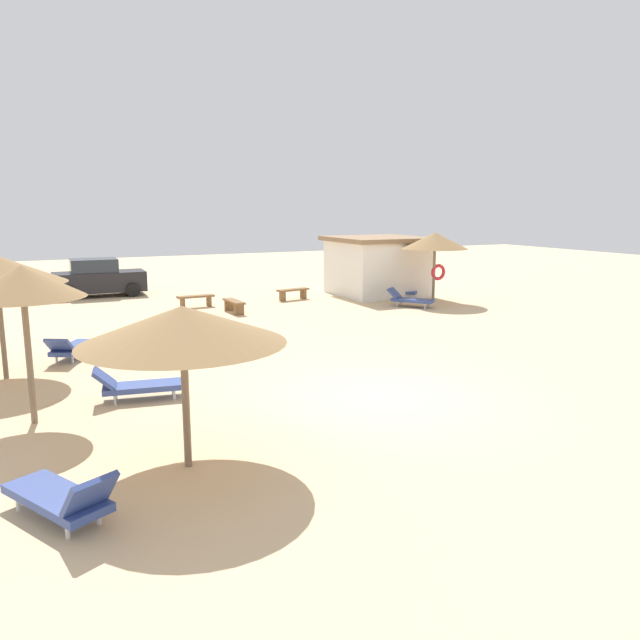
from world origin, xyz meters
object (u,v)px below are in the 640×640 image
Objects in this scene: parasol_1 at (22,283)px; bench_2 at (234,304)px; beach_cabana at (377,265)px; lounger_2 at (72,347)px; parasol_0 at (435,241)px; lounger_5 at (409,299)px; bench_1 at (196,299)px; lounger_6 at (138,385)px; parked_car at (98,278)px; parasol_3 at (183,325)px; lounger_0 at (395,291)px; lounger_3 at (62,497)px; bench_0 at (293,292)px.

bench_2 is at bearing 54.33° from parasol_1.
lounger_2 is at bearing -153.15° from beach_cabana.
lounger_5 is (-1.53, -0.47, -2.30)m from parasol_0.
bench_1 is at bearing 179.82° from beach_cabana.
parasol_0 is at bearing 30.97° from lounger_6.
lounger_5 is 0.47× the size of parked_car.
lounger_6 is at bearing -138.27° from beach_cabana.
lounger_6 is at bearing 92.16° from parasol_3.
parasol_0 reaches higher than lounger_5.
lounger_2 is at bearing -140.71° from bench_2.
lounger_2 is (1.03, 4.99, -2.38)m from parasol_1.
lounger_5 is (-0.82, -2.36, 0.00)m from lounger_0.
lounger_3 is 1.25× the size of bench_0.
lounger_0 is 0.91× the size of lounger_2.
parasol_3 is 2.11× the size of bench_2.
parasol_1 is at bearing -141.04° from beach_cabana.
lounger_2 is 0.47× the size of beach_cabana.
lounger_6 is at bearing -77.28° from lounger_2.
parasol_3 is at bearing -118.71° from bench_0.
lounger_3 is 18.67m from lounger_5.
parasol_1 is 13.69m from bench_1.
parasol_0 is 18.06m from parasol_3.
lounger_2 is at bearing -143.30° from bench_0.
parasol_0 is 20.26m from lounger_3.
lounger_0 is at bearing 70.87° from lounger_5.
bench_2 is (5.18, 9.46, 0.03)m from lounger_6.
parasol_1 is 1.56× the size of lounger_3.
parasol_1 is at bearing -131.14° from bench_0.
lounger_0 is 13.52m from parked_car.
parasol_1 is at bearing -101.68° from lounger_2.
parked_car reaches higher than lounger_2.
lounger_6 is (-12.10, -7.71, -0.00)m from lounger_5.
lounger_0 is 15.02m from lounger_2.
lounger_5 is at bearing 43.98° from parasol_3.
lounger_3 is 1.27× the size of bench_2.
parasol_0 is at bearing 40.17° from lounger_3.
lounger_0 is (14.94, 10.65, -2.38)m from parasol_1.
lounger_0 is at bearing -82.18° from beach_cabana.
lounger_2 is 15.43m from beach_cabana.
parasol_1 is 1.55× the size of lounger_2.
lounger_2 is at bearing 78.32° from parasol_1.
beach_cabana is (0.64, 3.65, 1.04)m from lounger_5.
parasol_0 reaches higher than lounger_0.
lounger_2 is at bearing -157.84° from lounger_0.
beach_cabana is at bearing 14.10° from bench_2.
lounger_2 reaches higher than lounger_6.
lounger_6 is 10.79m from bench_2.
parasol_1 is (-15.66, -8.76, 0.08)m from parasol_0.
lounger_2 is (-13.91, -5.67, -0.00)m from lounger_0.
parasol_1 is at bearing -144.51° from lounger_0.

